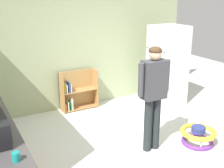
{
  "coord_description": "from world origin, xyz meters",
  "views": [
    {
      "loc": [
        -2.41,
        -3.44,
        2.51
      ],
      "look_at": [
        -0.14,
        0.69,
        0.97
      ],
      "focal_mm": 46.59,
      "sensor_mm": 36.0,
      "label": 1
    }
  ],
  "objects_px": {
    "refrigerator": "(167,66)",
    "ketchup_bottle": "(1,118)",
    "baby_walker": "(198,135)",
    "bookshelf": "(76,93)",
    "standing_person": "(154,90)",
    "teal_cup": "(16,157)"
  },
  "relations": [
    {
      "from": "baby_walker",
      "to": "ketchup_bottle",
      "type": "relative_size",
      "value": 2.46
    },
    {
      "from": "refrigerator",
      "to": "bookshelf",
      "type": "bearing_deg",
      "value": 160.99
    },
    {
      "from": "bookshelf",
      "to": "baby_walker",
      "type": "xyz_separation_m",
      "value": [
        1.21,
        -2.43,
        -0.21
      ]
    },
    {
      "from": "bookshelf",
      "to": "baby_walker",
      "type": "height_order",
      "value": "bookshelf"
    },
    {
      "from": "standing_person",
      "to": "teal_cup",
      "type": "distance_m",
      "value": 2.37
    },
    {
      "from": "teal_cup",
      "to": "baby_walker",
      "type": "bearing_deg",
      "value": 9.84
    },
    {
      "from": "ketchup_bottle",
      "to": "teal_cup",
      "type": "xyz_separation_m",
      "value": [
        -0.01,
        -0.88,
        -0.05
      ]
    },
    {
      "from": "refrigerator",
      "to": "ketchup_bottle",
      "type": "distance_m",
      "value": 4.0
    },
    {
      "from": "teal_cup",
      "to": "ketchup_bottle",
      "type": "bearing_deg",
      "value": 89.45
    },
    {
      "from": "standing_person",
      "to": "baby_walker",
      "type": "height_order",
      "value": "standing_person"
    },
    {
      "from": "refrigerator",
      "to": "ketchup_bottle",
      "type": "xyz_separation_m",
      "value": [
        -3.74,
        -1.41,
        0.11
      ]
    },
    {
      "from": "teal_cup",
      "to": "standing_person",
      "type": "bearing_deg",
      "value": 19.09
    },
    {
      "from": "refrigerator",
      "to": "baby_walker",
      "type": "relative_size",
      "value": 2.95
    },
    {
      "from": "standing_person",
      "to": "ketchup_bottle",
      "type": "distance_m",
      "value": 2.23
    },
    {
      "from": "refrigerator",
      "to": "teal_cup",
      "type": "height_order",
      "value": "refrigerator"
    },
    {
      "from": "ketchup_bottle",
      "to": "refrigerator",
      "type": "bearing_deg",
      "value": 20.61
    },
    {
      "from": "refrigerator",
      "to": "ketchup_bottle",
      "type": "height_order",
      "value": "refrigerator"
    },
    {
      "from": "bookshelf",
      "to": "standing_person",
      "type": "relative_size",
      "value": 0.5
    },
    {
      "from": "standing_person",
      "to": "teal_cup",
      "type": "xyz_separation_m",
      "value": [
        -2.24,
        -0.77,
        -0.08
      ]
    },
    {
      "from": "refrigerator",
      "to": "bookshelf",
      "type": "relative_size",
      "value": 2.09
    },
    {
      "from": "refrigerator",
      "to": "bookshelf",
      "type": "height_order",
      "value": "refrigerator"
    },
    {
      "from": "baby_walker",
      "to": "teal_cup",
      "type": "distance_m",
      "value": 3.17
    }
  ]
}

